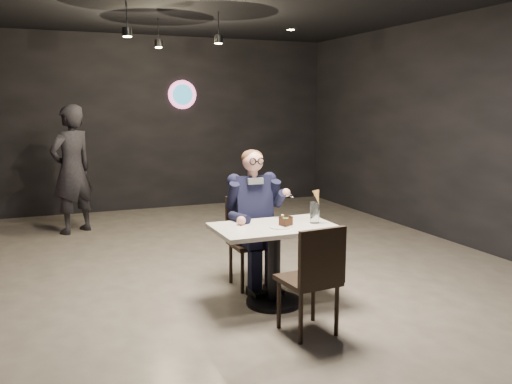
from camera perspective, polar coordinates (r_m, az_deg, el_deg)
name	(u,v)px	position (r m, az deg, el deg)	size (l,w,h in m)	color
floor	(221,289)	(5.58, -3.72, -10.11)	(9.00, 9.00, 0.00)	gray
wall_sign	(182,95)	(9.78, -7.77, 10.12)	(0.50, 0.06, 0.50)	pink
pendant_lights	(168,21)	(7.26, -9.22, 17.35)	(1.40, 1.20, 0.36)	black
main_table	(274,265)	(5.05, 1.91, -7.70)	(1.10, 0.70, 0.75)	white
chair_far	(252,242)	(5.52, -0.42, -5.31)	(0.42, 0.46, 0.92)	black
chair_near	(308,278)	(4.45, 5.47, -8.97)	(0.42, 0.46, 0.92)	black
seated_man	(252,217)	(5.46, -0.43, -2.67)	(0.60, 0.80, 1.44)	black
dessert_plate	(280,227)	(4.88, 2.58, -3.70)	(0.20, 0.20, 0.01)	white
cake_slice	(286,221)	(4.92, 3.16, -3.10)	(0.10, 0.08, 0.07)	black
mint_leaf	(286,218)	(4.84, 3.15, -2.76)	(0.06, 0.04, 0.01)	#2B832F
sundae_glass	(315,213)	(5.07, 6.19, -2.17)	(0.09, 0.09, 0.20)	silver
wafer_cone	(317,197)	(5.03, 6.47, -0.56)	(0.07, 0.07, 0.13)	tan
passerby	(72,169)	(8.16, -18.81, 2.26)	(0.67, 0.44, 1.84)	black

